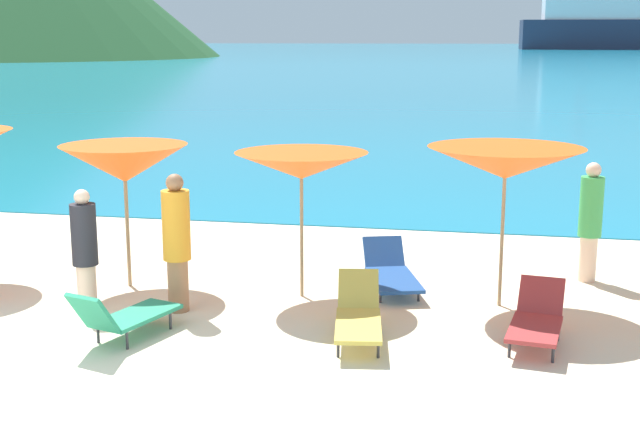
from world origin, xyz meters
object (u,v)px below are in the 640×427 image
object	(u,v)px
lounge_chair_8	(123,315)
umbrella_5	(301,166)
lounge_chair_0	(358,314)
cruise_ship	(608,16)
umbrella_6	(505,163)
beachgoer_1	(590,219)
umbrella_4	(124,164)
lounge_chair_4	(537,319)
beachgoer_0	(85,247)
lounge_chair_10	(391,272)
beachgoer_2	(177,240)

from	to	relation	value
lounge_chair_8	umbrella_5	bearing A→B (deg)	-110.36
lounge_chair_0	cruise_ship	world-z (taller)	cruise_ship
umbrella_6	beachgoer_1	size ratio (longest dim) A/B	1.25
umbrella_4	umbrella_6	world-z (taller)	umbrella_6
lounge_chair_4	beachgoer_0	world-z (taller)	beachgoer_0
lounge_chair_0	beachgoer_0	distance (m)	3.74
umbrella_6	lounge_chair_10	xyz separation A→B (m)	(-1.53, 0.48, -1.69)
umbrella_5	lounge_chair_8	world-z (taller)	umbrella_5
lounge_chair_10	cruise_ship	distance (m)	246.76
beachgoer_1	lounge_chair_10	bearing A→B (deg)	84.11
beachgoer_1	cruise_ship	world-z (taller)	cruise_ship
umbrella_4	lounge_chair_0	world-z (taller)	umbrella_4
lounge_chair_4	beachgoer_1	xyz separation A→B (m)	(0.86, 2.88, 0.63)
umbrella_4	lounge_chair_8	distance (m)	2.76
lounge_chair_4	lounge_chair_10	size ratio (longest dim) A/B	0.86
lounge_chair_8	lounge_chair_10	distance (m)	3.97
lounge_chair_8	lounge_chair_4	bearing A→B (deg)	-152.41
beachgoer_0	lounge_chair_4	bearing A→B (deg)	-15.55
umbrella_6	lounge_chair_8	world-z (taller)	umbrella_6
umbrella_4	umbrella_5	world-z (taller)	umbrella_4
lounge_chair_0	beachgoer_2	xyz separation A→B (m)	(-2.49, 0.58, 0.66)
lounge_chair_4	lounge_chair_8	bearing A→B (deg)	-161.81
beachgoer_2	umbrella_6	bearing A→B (deg)	159.25
umbrella_6	beachgoer_2	bearing A→B (deg)	-165.49
umbrella_6	beachgoer_0	xyz separation A→B (m)	(-5.35, -1.28, -1.08)
beachgoer_0	beachgoer_2	size ratio (longest dim) A/B	0.89
umbrella_6	lounge_chair_4	distance (m)	2.20
cruise_ship	lounge_chair_8	bearing A→B (deg)	-102.60
lounge_chair_8	cruise_ship	xyz separation A→B (m)	(34.69, 247.29, 8.94)
lounge_chair_10	cruise_ship	size ratio (longest dim) A/B	0.04
lounge_chair_4	lounge_chair_8	xyz separation A→B (m)	(-4.80, -0.85, 0.00)
umbrella_6	lounge_chair_4	xyz separation A→B (m)	(0.42, -1.42, -1.62)
lounge_chair_4	beachgoer_2	distance (m)	4.63
lounge_chair_8	beachgoer_2	distance (m)	1.38
lounge_chair_0	beachgoer_1	xyz separation A→B (m)	(2.94, 3.12, 0.63)
umbrella_4	beachgoer_2	xyz separation A→B (m)	(1.11, -0.96, -0.83)
lounge_chair_8	lounge_chair_10	xyz separation A→B (m)	(2.86, 2.76, -0.07)
lounge_chair_0	lounge_chair_8	world-z (taller)	lounge_chair_8
lounge_chair_4	cruise_ship	size ratio (longest dim) A/B	0.03
lounge_chair_4	cruise_ship	xyz separation A→B (m)	(29.89, 246.43, 8.94)
umbrella_5	umbrella_6	world-z (taller)	umbrella_6
lounge_chair_10	cruise_ship	bearing A→B (deg)	64.72
umbrella_5	beachgoer_2	xyz separation A→B (m)	(-1.45, -0.96, -0.87)
lounge_chair_8	beachgoer_2	size ratio (longest dim) A/B	0.86
lounge_chair_4	lounge_chair_10	xyz separation A→B (m)	(-1.94, 1.90, -0.07)
umbrella_4	lounge_chair_4	xyz separation A→B (m)	(5.68, -1.30, -1.48)
umbrella_5	lounge_chair_0	bearing A→B (deg)	-56.09
lounge_chair_0	beachgoer_2	world-z (taller)	beachgoer_2
umbrella_6	beachgoer_1	distance (m)	2.18
umbrella_5	lounge_chair_4	xyz separation A→B (m)	(3.12, -1.31, -1.52)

